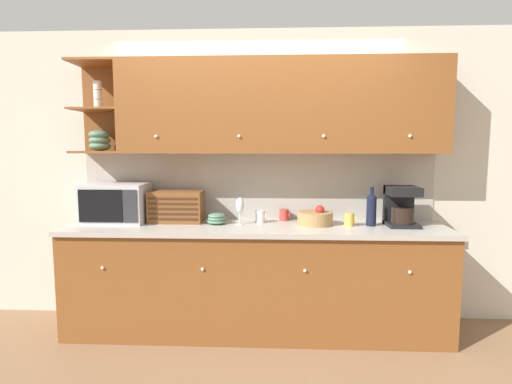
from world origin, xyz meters
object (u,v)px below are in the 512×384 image
bread_box (177,207)px  mug_blue_second (350,219)px  wine_glass (240,206)px  coffee_maker (401,206)px  fruit_basket (315,218)px  mug_patterned_third (261,216)px  bowl_stack_on_counter (217,219)px  microwave (117,203)px  mug (284,215)px  wine_bottle (371,208)px

bread_box → mug_blue_second: bearing=-4.5°
wine_glass → coffee_maker: 1.34m
fruit_basket → coffee_maker: size_ratio=0.89×
mug_patterned_third → coffee_maker: (1.17, -0.08, 0.11)m
bowl_stack_on_counter → fruit_basket: 0.83m
mug_patterned_third → mug_blue_second: bearing=-9.2°
microwave → mug: (1.46, 0.15, -0.12)m
mug_patterned_third → coffee_maker: 1.18m
mug → wine_bottle: wine_bottle is taller
bowl_stack_on_counter → mug: mug is taller
wine_glass → mug: wine_glass is taller
mug → mug_blue_second: (0.53, -0.23, 0.01)m
mug → mug_blue_second: mug_blue_second is taller
microwave → fruit_basket: (1.72, -0.04, -0.11)m
wine_bottle → bread_box: bearing=176.6°
mug_patterned_third → fruit_basket: 0.47m
bread_box → mug_patterned_third: 0.74m
mug → coffee_maker: size_ratio=0.30×
mug → mug_blue_second: size_ratio=0.90×
bowl_stack_on_counter → mug_patterned_third: (0.37, 0.08, 0.01)m
wine_glass → fruit_basket: 0.64m
mug_blue_second → wine_glass: bearing=178.8°
mug_patterned_third → coffee_maker: coffee_maker is taller
bread_box → mug_blue_second: (1.48, -0.12, -0.08)m
bowl_stack_on_counter → coffee_maker: size_ratio=0.50×
bread_box → mug: bread_box is taller
microwave → mug_blue_second: (2.00, -0.08, -0.11)m
microwave → bread_box: bearing=3.6°
fruit_basket → mug_blue_second: (0.28, -0.04, -0.00)m
bowl_stack_on_counter → bread_box: bearing=167.8°
bread_box → wine_bottle: (1.66, -0.10, 0.01)m
bread_box → fruit_basket: (1.20, -0.07, -0.08)m
wine_glass → mug_patterned_third: size_ratio=2.20×
mug_blue_second → coffee_maker: size_ratio=0.33×
microwave → mug_patterned_third: size_ratio=5.02×
microwave → mug: microwave is taller
fruit_basket → coffee_maker: (0.71, -0.00, 0.11)m
wine_bottle → coffee_maker: bearing=4.3°
bread_box → wine_bottle: size_ratio=1.40×
mug_blue_second → coffee_maker: bearing=4.9°
bread_box → wine_glass: bearing=-9.7°
mug_patterned_third → bread_box: bearing=-179.6°
microwave → coffee_maker: bearing=-1.1°
wine_glass → wine_bottle: wine_bottle is taller
bread_box → fruit_basket: bread_box is taller
mug_patterned_third → coffee_maker: bearing=-4.1°
wine_glass → fruit_basket: wine_glass is taller
microwave → wine_glass: bearing=-3.4°
bread_box → wine_bottle: wine_bottle is taller
microwave → wine_glass: size_ratio=2.28×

